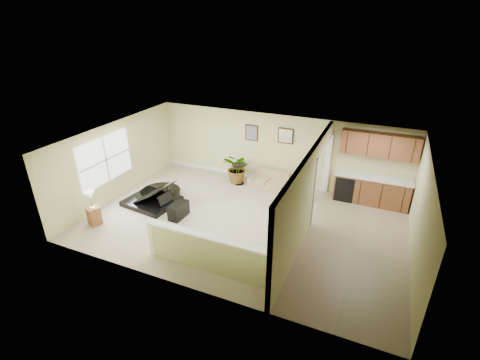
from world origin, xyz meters
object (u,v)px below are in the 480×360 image
at_px(accent_table, 239,171).
at_px(palm_plant, 238,168).
at_px(piano, 152,184).
at_px(loveseat, 269,180).
at_px(lamp_stand, 93,210).
at_px(piano_bench, 179,210).
at_px(small_plant, 309,194).

height_order(accent_table, palm_plant, palm_plant).
distance_m(piano, loveseat, 4.01).
height_order(piano, palm_plant, piano).
bearing_deg(lamp_stand, loveseat, 48.14).
bearing_deg(piano_bench, small_plant, 38.03).
xyz_separation_m(piano_bench, small_plant, (3.35, 2.62, 0.00)).
relative_size(piano_bench, small_plant, 1.25).
xyz_separation_m(accent_table, lamp_stand, (-2.78, -4.13, -0.03)).
relative_size(piano, piano_bench, 2.93).
distance_m(accent_table, lamp_stand, 4.98).
distance_m(palm_plant, small_plant, 2.71).
relative_size(loveseat, accent_table, 1.90).
height_order(piano_bench, accent_table, accent_table).
xyz_separation_m(loveseat, small_plant, (1.52, -0.38, -0.05)).
bearing_deg(loveseat, piano_bench, -112.00).
height_order(piano, piano_bench, piano).
bearing_deg(piano, lamp_stand, -105.53).
bearing_deg(piano_bench, piano, 158.29).
height_order(loveseat, lamp_stand, lamp_stand).
xyz_separation_m(piano, piano_bench, (1.29, -0.52, -0.39)).
distance_m(loveseat, small_plant, 1.57).
distance_m(palm_plant, lamp_stand, 5.01).
bearing_deg(lamp_stand, piano_bench, 32.71).
xyz_separation_m(loveseat, lamp_stand, (-3.86, -4.31, 0.17)).
distance_m(piano_bench, loveseat, 3.52).
bearing_deg(palm_plant, accent_table, -47.03).
height_order(small_plant, lamp_stand, lamp_stand).
distance_m(accent_table, small_plant, 2.62).
distance_m(small_plant, lamp_stand, 6.66).
relative_size(accent_table, small_plant, 1.37).
relative_size(piano_bench, loveseat, 0.48).
height_order(piano_bench, lamp_stand, lamp_stand).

